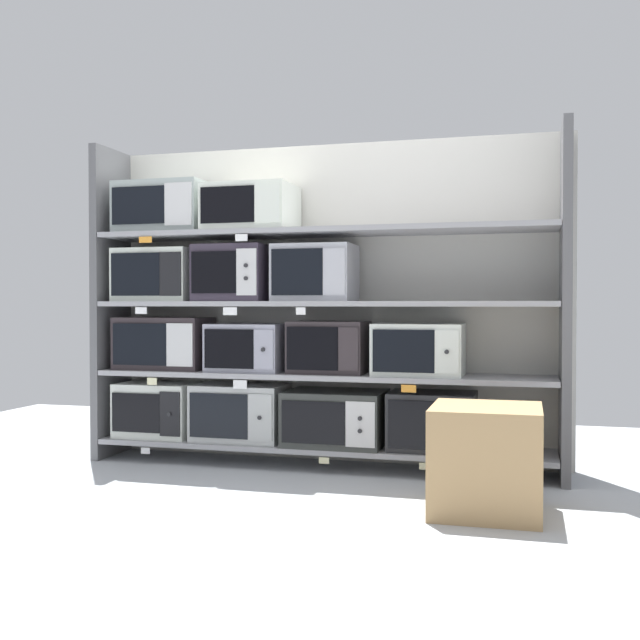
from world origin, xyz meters
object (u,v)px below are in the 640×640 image
Objects in this scene: microwave_3 at (432,421)px; microwave_10 at (315,273)px; microwave_5 at (249,347)px; shipping_carton at (486,459)px; microwave_2 at (336,418)px; microwave_8 at (159,275)px; microwave_4 at (164,343)px; microwave_12 at (251,208)px; microwave_1 at (240,412)px; microwave_7 at (419,349)px; microwave_6 at (329,347)px; microwave_11 at (163,208)px; microwave_9 at (236,274)px; microwave_0 at (158,409)px.

microwave_3 is 1.05× the size of microwave_10.
microwave_5 reaches higher than shipping_carton.
microwave_10 is at bearing -179.93° from microwave_2.
microwave_5 is 0.74m from microwave_8.
microwave_4 is 1.00m from microwave_12.
shipping_carton reaches higher than microwave_2.
shipping_carton is at bearing -20.38° from microwave_8.
microwave_1 is 0.95× the size of microwave_2.
microwave_3 is at bearing -0.07° from microwave_7.
microwave_12 reaches higher than microwave_8.
microwave_1 is 1.23m from microwave_12.
microwave_12 is at bearing 0.01° from microwave_4.
microwave_8 is at bearing 180.00° from microwave_10.
microwave_3 is (1.16, -0.00, -0.01)m from microwave_1.
microwave_6 is (0.50, -0.00, 0.01)m from microwave_5.
microwave_10 is at bearing -0.02° from microwave_11.
microwave_4 is at bearing -179.99° from microwave_12.
microwave_12 is at bearing 179.98° from microwave_10.
microwave_10 reaches higher than microwave_5.
microwave_9 is 0.87× the size of shipping_carton.
microwave_8 is 0.42m from microwave_11.
microwave_4 is at bearing -17.82° from microwave_11.
microwave_9 is at bearing 179.95° from microwave_12.
microwave_1 is 1.24× the size of microwave_6.
microwave_8 reaches higher than microwave_2.
microwave_7 is at bearing -0.01° from microwave_0.
microwave_1 is 0.69m from microwave_6.
microwave_4 is (-0.51, 0.00, 0.41)m from microwave_1.
shipping_carton is at bearing -61.29° from microwave_7.
microwave_11 is (-0.51, 0.00, 1.25)m from microwave_1.
microwave_11 is at bearing 179.99° from microwave_7.
microwave_8 reaches higher than microwave_6.
microwave_12 reaches higher than microwave_4.
microwave_12 is at bearing -0.02° from microwave_11.
microwave_2 is 1.18m from microwave_4.
microwave_10 is (-0.13, -0.00, 0.85)m from microwave_2.
microwave_3 is (1.71, -0.00, -0.00)m from microwave_0.
microwave_8 reaches higher than microwave_4.
microwave_7 reaches higher than shipping_carton.
microwave_11 reaches higher than microwave_5.
microwave_11 reaches higher than microwave_4.
microwave_6 is 0.44m from microwave_10.
microwave_7 is at bearing -0.00° from microwave_4.
microwave_6 reaches higher than microwave_5.
microwave_6 is 0.53m from microwave_7.
microwave_3 is 1.07× the size of microwave_5.
microwave_0 is at bearing 179.98° from microwave_10.
microwave_6 is 1.29m from shipping_carton.
microwave_10 is 0.93× the size of shipping_carton.
microwave_6 is 0.85× the size of microwave_12.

